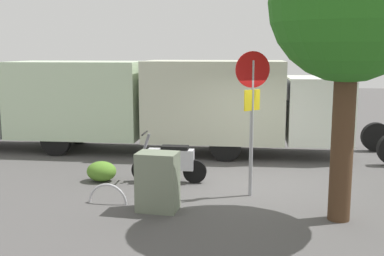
{
  "coord_description": "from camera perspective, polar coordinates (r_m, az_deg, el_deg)",
  "views": [
    {
      "loc": [
        -0.0,
        10.85,
        3.12
      ],
      "look_at": [
        1.47,
        -0.63,
        1.22
      ],
      "focal_mm": 44.21,
      "sensor_mm": 36.0,
      "label": 1
    }
  ],
  "objects": [
    {
      "name": "ground_plane",
      "position": [
        11.29,
        7.08,
        -6.78
      ],
      "size": [
        60.0,
        60.0,
        0.0
      ],
      "primitive_type": "plane",
      "color": "#4B4948"
    },
    {
      "name": "box_truck_near",
      "position": [
        14.21,
        6.59,
        3.04
      ],
      "size": [
        7.52,
        2.24,
        2.82
      ],
      "rotation": [
        0.0,
        0.0,
        3.15
      ],
      "color": "black",
      "rests_on": "ground"
    },
    {
      "name": "box_truck_far",
      "position": [
        15.65,
        -16.88,
        3.23
      ],
      "size": [
        7.44,
        2.22,
        2.78
      ],
      "rotation": [
        0.0,
        0.0,
        0.0
      ],
      "color": "black",
      "rests_on": "ground"
    },
    {
      "name": "motorcycle",
      "position": [
        11.28,
        -2.66,
        -3.99
      ],
      "size": [
        1.81,
        0.55,
        1.2
      ],
      "rotation": [
        0.0,
        0.0,
        0.01
      ],
      "color": "black",
      "rests_on": "ground"
    },
    {
      "name": "stop_sign",
      "position": [
        10.04,
        7.24,
        3.28
      ],
      "size": [
        0.71,
        0.33,
        3.11
      ],
      "color": "#9E9EA3",
      "rests_on": "ground"
    },
    {
      "name": "street_tree",
      "position": [
        8.9,
        18.46,
        13.93
      ],
      "size": [
        2.82,
        2.82,
        5.36
      ],
      "color": "#47301E",
      "rests_on": "ground"
    },
    {
      "name": "utility_cabinet",
      "position": [
        9.32,
        -4.18,
        -6.47
      ],
      "size": [
        0.83,
        0.61,
        1.17
      ],
      "primitive_type": "cube",
      "rotation": [
        0.0,
        0.0,
        -0.09
      ],
      "color": "slate",
      "rests_on": "ground"
    },
    {
      "name": "bike_rack_hoop",
      "position": [
        10.03,
        -10.13,
        -8.94
      ],
      "size": [
        0.85,
        0.13,
        0.85
      ],
      "primitive_type": "torus",
      "rotation": [
        1.57,
        0.0,
        -0.1
      ],
      "color": "#B7B7BC",
      "rests_on": "ground"
    },
    {
      "name": "shrub_by_tree",
      "position": [
        11.62,
        -10.87,
        -5.15
      ],
      "size": [
        0.72,
        0.59,
        0.49
      ],
      "primitive_type": "ellipsoid",
      "color": "#507F28",
      "rests_on": "ground"
    }
  ]
}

